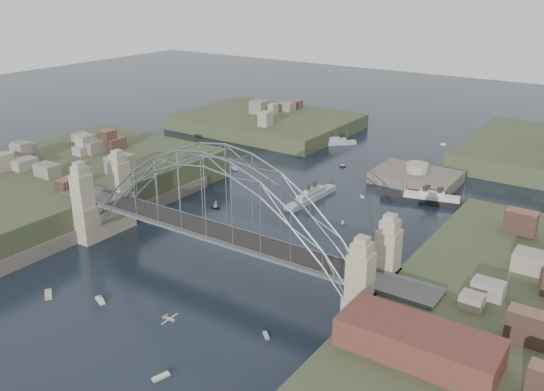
{
  "coord_description": "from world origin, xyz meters",
  "views": [
    {
      "loc": [
        63.18,
        -74.48,
        52.99
      ],
      "look_at": [
        0.0,
        18.0,
        10.0
      ],
      "focal_mm": 38.14,
      "sensor_mm": 36.0,
      "label": 1
    }
  ],
  "objects_px": {
    "fort_island": "(416,183)",
    "ocean_liner": "(431,200)",
    "bridge": "(216,213)",
    "wharf_shed": "(418,342)",
    "naval_cruiser_far": "(333,143)",
    "naval_cruiser_near": "(311,197)"
  },
  "relations": [
    {
      "from": "fort_island",
      "to": "ocean_liner",
      "type": "distance_m",
      "value": 15.81
    },
    {
      "from": "bridge",
      "to": "ocean_liner",
      "type": "height_order",
      "value": "bridge"
    },
    {
      "from": "wharf_shed",
      "to": "naval_cruiser_far",
      "type": "distance_m",
      "value": 124.58
    },
    {
      "from": "naval_cruiser_near",
      "to": "bridge",
      "type": "bearing_deg",
      "value": -83.59
    },
    {
      "from": "fort_island",
      "to": "naval_cruiser_far",
      "type": "relative_size",
      "value": 1.76
    },
    {
      "from": "wharf_shed",
      "to": "ocean_liner",
      "type": "bearing_deg",
      "value": 107.98
    },
    {
      "from": "naval_cruiser_far",
      "to": "naval_cruiser_near",
      "type": "bearing_deg",
      "value": -67.46
    },
    {
      "from": "fort_island",
      "to": "ocean_liner",
      "type": "xyz_separation_m",
      "value": [
        8.95,
        -12.97,
        1.27
      ]
    },
    {
      "from": "naval_cruiser_far",
      "to": "bridge",
      "type": "bearing_deg",
      "value": -74.78
    },
    {
      "from": "wharf_shed",
      "to": "naval_cruiser_near",
      "type": "bearing_deg",
      "value": 130.86
    },
    {
      "from": "bridge",
      "to": "fort_island",
      "type": "xyz_separation_m",
      "value": [
        12.0,
        70.0,
        -12.66
      ]
    },
    {
      "from": "fort_island",
      "to": "naval_cruiser_near",
      "type": "height_order",
      "value": "naval_cruiser_near"
    },
    {
      "from": "bridge",
      "to": "naval_cruiser_near",
      "type": "distance_m",
      "value": 44.13
    },
    {
      "from": "bridge",
      "to": "ocean_liner",
      "type": "relative_size",
      "value": 3.43
    },
    {
      "from": "fort_island",
      "to": "bridge",
      "type": "bearing_deg",
      "value": -99.73
    },
    {
      "from": "wharf_shed",
      "to": "naval_cruiser_near",
      "type": "relative_size",
      "value": 1.01
    },
    {
      "from": "wharf_shed",
      "to": "ocean_liner",
      "type": "distance_m",
      "value": 75.23
    },
    {
      "from": "naval_cruiser_far",
      "to": "ocean_liner",
      "type": "height_order",
      "value": "ocean_liner"
    },
    {
      "from": "naval_cruiser_near",
      "to": "naval_cruiser_far",
      "type": "relative_size",
      "value": 1.59
    },
    {
      "from": "naval_cruiser_near",
      "to": "ocean_liner",
      "type": "xyz_separation_m",
      "value": [
        25.7,
        14.67,
        0.01
      ]
    },
    {
      "from": "naval_cruiser_far",
      "to": "ocean_liner",
      "type": "relative_size",
      "value": 0.51
    },
    {
      "from": "bridge",
      "to": "wharf_shed",
      "type": "bearing_deg",
      "value": -17.65
    }
  ]
}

